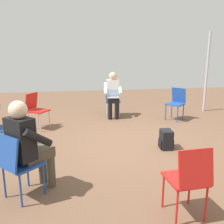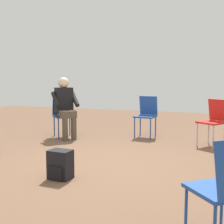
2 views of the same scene
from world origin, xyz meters
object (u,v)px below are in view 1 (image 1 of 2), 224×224
Objects in this scene: chair_southeast at (36,108)px; person_in_black at (28,143)px; person_with_laptop at (113,92)px; backpack_near_laptop_user at (166,140)px; chair_southwest at (176,101)px; chair_east at (3,125)px; chair_northeast at (17,162)px; chair_north at (189,177)px; chair_south at (113,98)px.

person_in_black is at bearing 38.54° from chair_southeast.
person_with_laptop is 3.44× the size of backpack_near_laptop_user.
chair_southeast is 1.00× the size of chair_southwest.
chair_northeast is at bearing 24.37° from chair_east.
chair_east is 1.00× the size of chair_north.
chair_north is 2.07m from backpack_near_laptop_user.
chair_south is 1.00× the size of chair_southwest.
chair_southwest is 2.36× the size of backpack_near_laptop_user.
chair_southwest is at bearing 64.54° from chair_north.
chair_southwest is at bearing -118.05° from backpack_near_laptop_user.
chair_north is at bearing 20.56° from person_in_black.
chair_north and chair_southeast have the same top height.
chair_east reaches higher than backpack_near_laptop_user.
chair_northeast is 3.00m from chair_southeast.
chair_northeast is 4.34m from chair_south.
chair_east is 1.00× the size of chair_northeast.
chair_northeast is at bearing 156.07° from chair_north.
chair_east is 4.29m from chair_southwest.
chair_east is 0.69× the size of person_with_laptop.
chair_northeast and chair_south have the same top height.
person_with_laptop is at bearing 87.11° from chair_north.
chair_north is (-1.87, 0.70, 0.00)m from chair_northeast.
chair_east is at bearing 50.34° from chair_south.
chair_northeast is at bearing -90.00° from person_in_black.
chair_north is 1.94m from person_in_black.
chair_south is at bearing -90.00° from person_with_laptop.
chair_southeast is (1.99, 0.93, 0.00)m from chair_south.
chair_northeast is 2.75m from backpack_near_laptop_user.
chair_northeast is 4.18m from person_with_laptop.
chair_south is 1.00× the size of chair_north.
chair_east is 1.00× the size of chair_southwest.
chair_southeast is at bearing 53.13° from chair_southwest.
chair_south is 2.73m from backpack_near_laptop_user.
chair_south is at bearing 138.88° from chair_east.
chair_east is 3.19m from person_with_laptop.
chair_north is 2.36× the size of backpack_near_laptop_user.
person_with_laptop is at bearing -76.57° from backpack_near_laptop_user.
chair_east is 1.00× the size of chair_south.
chair_east is at bearing 154.32° from chair_northeast.
person_in_black is (1.76, -0.81, 0.20)m from chair_north.
backpack_near_laptop_user is at bearing 110.33° from person_with_laptop.
chair_southwest is (-3.44, -3.20, 0.00)m from chair_northeast.
chair_southeast reaches higher than backpack_near_laptop_user.
chair_southeast is at bearing 31.93° from chair_south.
chair_southwest is (-4.00, -1.55, 0.00)m from chair_east.
chair_east is 3.02m from backpack_near_laptop_user.
chair_south is 4.18m from person_in_black.
person_with_laptop is (0.05, -4.45, 0.20)m from chair_north.
chair_northeast is 1.00× the size of chair_southeast.
person_in_black is at bearing 71.85° from person_with_laptop.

